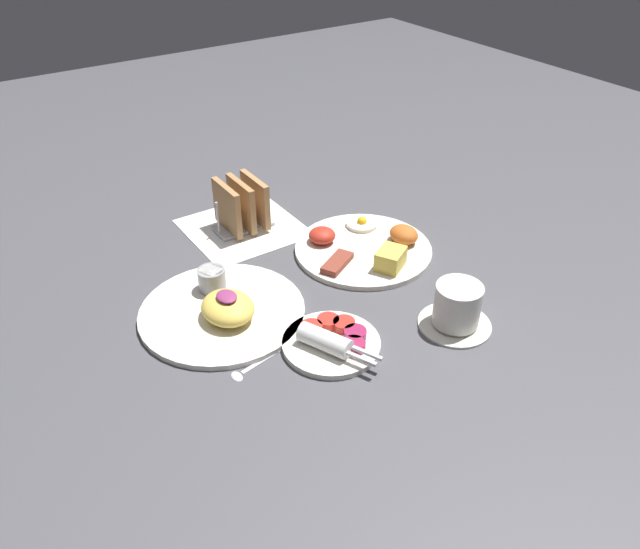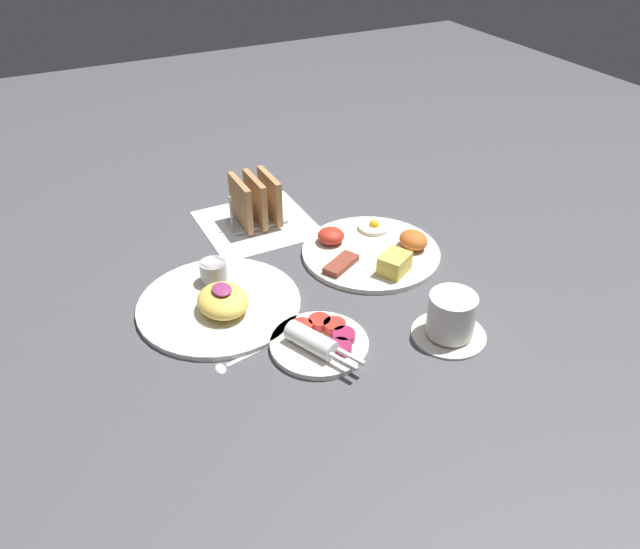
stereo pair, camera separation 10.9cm
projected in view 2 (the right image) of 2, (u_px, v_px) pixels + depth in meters
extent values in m
plane|color=#47474C|center=(277.00, 277.00, 1.14)|extent=(3.00, 3.00, 0.00)
cube|color=white|center=(257.00, 223.00, 1.30)|extent=(0.22, 0.22, 0.00)
cylinder|color=silver|center=(371.00, 252.00, 1.20)|extent=(0.26, 0.26, 0.01)
cube|color=#E5C64C|center=(395.00, 264.00, 1.12)|extent=(0.07, 0.07, 0.04)
ellipsoid|color=#C66023|center=(413.00, 240.00, 1.19)|extent=(0.06, 0.05, 0.03)
cylinder|color=#F4EACC|center=(374.00, 227.00, 1.26)|extent=(0.06, 0.06, 0.01)
sphere|color=yellow|center=(374.00, 224.00, 1.26)|extent=(0.02, 0.02, 0.02)
ellipsoid|color=red|center=(331.00, 236.00, 1.21)|extent=(0.05, 0.05, 0.03)
cube|color=brown|center=(341.00, 264.00, 1.14)|extent=(0.06, 0.08, 0.01)
cylinder|color=silver|center=(319.00, 344.00, 0.98)|extent=(0.16, 0.16, 0.01)
cylinder|color=#99234C|center=(340.00, 348.00, 0.95)|extent=(0.04, 0.04, 0.01)
cylinder|color=#99234C|center=(344.00, 336.00, 0.97)|extent=(0.04, 0.04, 0.01)
cylinder|color=red|center=(335.00, 326.00, 1.00)|extent=(0.04, 0.04, 0.01)
cylinder|color=red|center=(318.00, 323.00, 1.00)|extent=(0.04, 0.04, 0.01)
cylinder|color=red|center=(301.00, 327.00, 0.99)|extent=(0.04, 0.04, 0.01)
cylinder|color=white|center=(311.00, 340.00, 0.95)|extent=(0.09, 0.06, 0.03)
cube|color=silver|center=(349.00, 357.00, 0.92)|extent=(0.05, 0.03, 0.00)
cube|color=silver|center=(344.00, 361.00, 0.91)|extent=(0.05, 0.03, 0.00)
cylinder|color=silver|center=(219.00, 305.00, 1.06)|extent=(0.28, 0.28, 0.01)
ellipsoid|color=#EAC651|center=(223.00, 301.00, 1.03)|extent=(0.10, 0.09, 0.04)
ellipsoid|color=#8C3366|center=(222.00, 289.00, 1.02)|extent=(0.04, 0.03, 0.01)
cylinder|color=#99999E|center=(214.00, 272.00, 1.10)|extent=(0.05, 0.05, 0.04)
cylinder|color=white|center=(213.00, 264.00, 1.09)|extent=(0.04, 0.04, 0.01)
cube|color=#B7B7BC|center=(257.00, 221.00, 1.29)|extent=(0.06, 0.12, 0.01)
cube|color=#A6784B|center=(241.00, 203.00, 1.25)|extent=(0.10, 0.01, 0.10)
cube|color=#A37648|center=(255.00, 200.00, 1.26)|extent=(0.10, 0.01, 0.10)
cube|color=#A97B4D|center=(270.00, 196.00, 1.28)|extent=(0.10, 0.01, 0.10)
cylinder|color=#B7B7BC|center=(231.00, 212.00, 1.25)|extent=(0.01, 0.00, 0.07)
cylinder|color=#B7B7BC|center=(280.00, 200.00, 1.29)|extent=(0.01, 0.01, 0.07)
cylinder|color=silver|center=(449.00, 334.00, 1.00)|extent=(0.12, 0.12, 0.01)
cylinder|color=silver|center=(451.00, 315.00, 0.98)|extent=(0.08, 0.08, 0.07)
cylinder|color=#381E0F|center=(454.00, 299.00, 0.96)|extent=(0.06, 0.06, 0.01)
cube|color=silver|center=(257.00, 350.00, 0.97)|extent=(0.03, 0.11, 0.00)
ellipsoid|color=silver|center=(220.00, 367.00, 0.94)|extent=(0.02, 0.02, 0.01)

